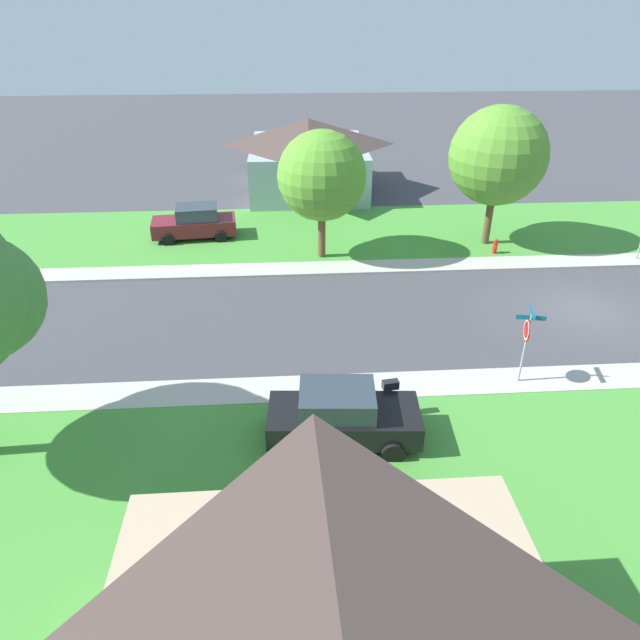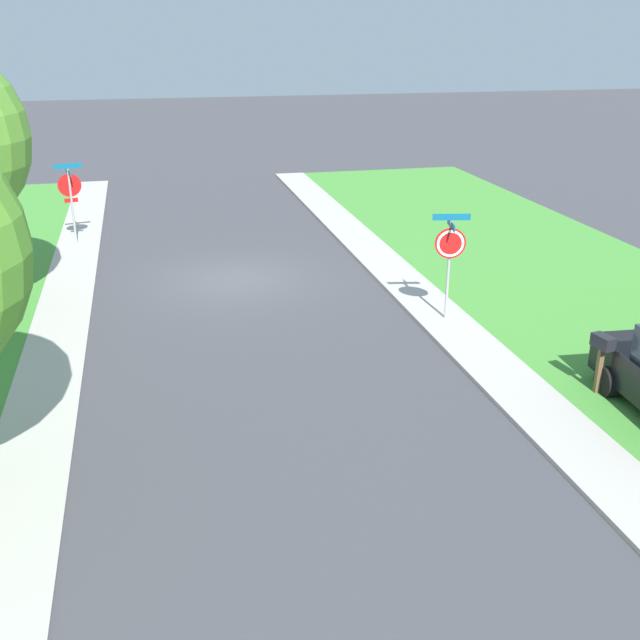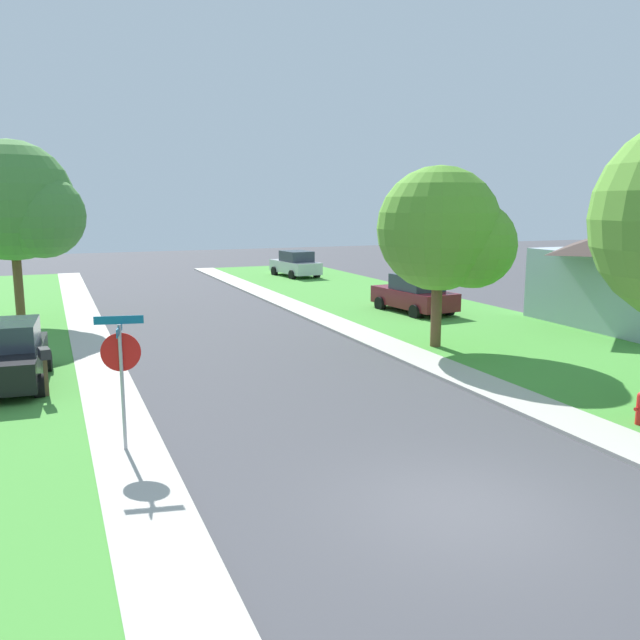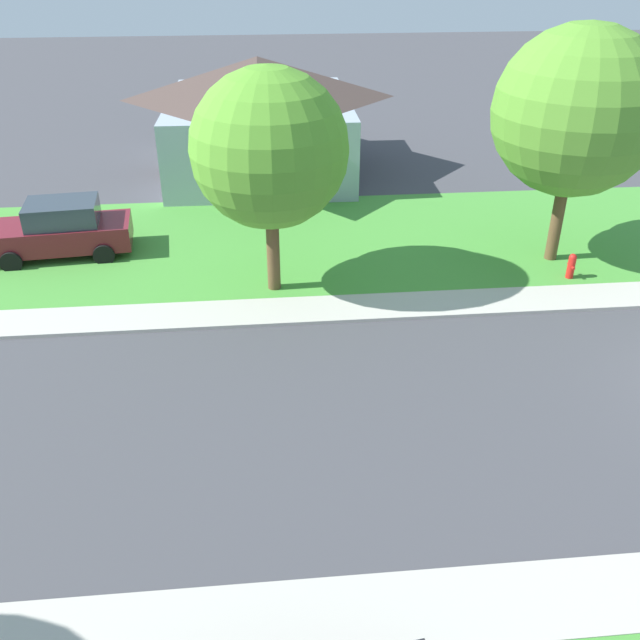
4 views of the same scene
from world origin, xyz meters
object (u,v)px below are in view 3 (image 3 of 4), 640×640
object	(u,v)px
tree_sidewalk_far	(19,205)
mailbox	(45,360)
stop_sign_far_corner	(121,361)
car_maroon_near_corner	(415,294)
tree_sidewalk_near	(447,233)
car_black_behind_trees	(6,355)
car_silver_driveway_right	(296,264)

from	to	relation	value
tree_sidewalk_far	mailbox	size ratio (longest dim) A/B	5.63
stop_sign_far_corner	car_maroon_near_corner	world-z (taller)	stop_sign_far_corner
car_maroon_near_corner	stop_sign_far_corner	bearing A→B (deg)	-138.41
tree_sidewalk_near	car_black_behind_trees	bearing A→B (deg)	178.00
car_silver_driveway_right	tree_sidewalk_far	world-z (taller)	tree_sidewalk_far
tree_sidewalk_near	tree_sidewalk_far	world-z (taller)	tree_sidewalk_far
tree_sidewalk_near	tree_sidewalk_far	distance (m)	16.85
stop_sign_far_corner	tree_sidewalk_near	bearing A→B (deg)	27.01
car_silver_driveway_right	tree_sidewalk_near	size ratio (longest dim) A/B	0.73
stop_sign_far_corner	mailbox	xyz separation A→B (m)	(-1.42, 4.56, -0.88)
mailbox	car_silver_driveway_right	bearing A→B (deg)	56.53
car_maroon_near_corner	tree_sidewalk_near	size ratio (longest dim) A/B	0.73
tree_sidewalk_near	tree_sidewalk_far	xyz separation A→B (m)	(-13.14, 10.51, 0.91)
car_silver_driveway_right	mailbox	distance (m)	27.82
car_maroon_near_corner	mailbox	bearing A→B (deg)	-153.22
car_silver_driveway_right	tree_sidewalk_near	bearing A→B (deg)	-97.40
car_silver_driveway_right	tree_sidewalk_far	xyz separation A→B (m)	(-16.01, -11.63, 3.94)
tree_sidewalk_far	mailbox	distance (m)	12.20
stop_sign_far_corner	car_maroon_near_corner	distance (m)	18.48
car_silver_driveway_right	tree_sidewalk_far	size ratio (longest dim) A/B	0.61
car_maroon_near_corner	mailbox	distance (m)	17.05
car_silver_driveway_right	car_maroon_near_corner	world-z (taller)	same
car_maroon_near_corner	tree_sidewalk_far	world-z (taller)	tree_sidewalk_far
car_black_behind_trees	tree_sidewalk_far	size ratio (longest dim) A/B	0.60
car_black_behind_trees	mailbox	xyz separation A→B (m)	(0.96, -1.53, 0.14)
stop_sign_far_corner	tree_sidewalk_far	world-z (taller)	tree_sidewalk_far
mailbox	stop_sign_far_corner	bearing A→B (deg)	-72.70
car_silver_driveway_right	mailbox	world-z (taller)	car_silver_driveway_right
tree_sidewalk_near	tree_sidewalk_far	size ratio (longest dim) A/B	0.83
stop_sign_far_corner	tree_sidewalk_far	size ratio (longest dim) A/B	0.38
car_black_behind_trees	tree_sidewalk_far	xyz separation A→B (m)	(0.29, 10.04, 3.94)
car_maroon_near_corner	tree_sidewalk_far	xyz separation A→B (m)	(-15.89, 3.90, 3.94)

